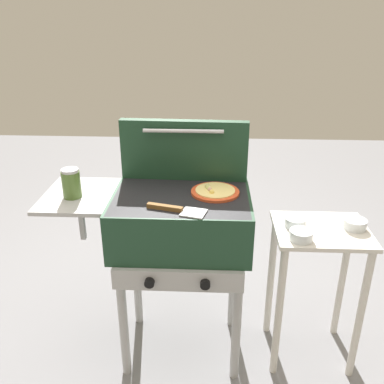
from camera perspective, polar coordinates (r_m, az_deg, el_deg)
ground_plane at (r=2.45m, az=-1.24°, el=-20.06°), size 8.00×8.00×0.00m
grill at (r=2.00m, az=-1.84°, el=-4.31°), size 0.96×0.53×0.90m
grill_lid_open at (r=2.09m, az=-1.09°, el=5.70°), size 0.63×0.09×0.30m
pizza_cheese at (r=1.97m, az=3.09°, el=0.09°), size 0.23×0.23×0.04m
sauce_jar at (r=1.98m, az=-16.00°, el=1.13°), size 0.08×0.08×0.14m
spatula at (r=1.80m, az=-2.10°, el=-2.38°), size 0.27×0.12×0.02m
prep_table at (r=2.18m, az=16.48°, el=-9.67°), size 0.44×0.36×0.75m
topping_bowl_near at (r=2.05m, az=13.81°, el=-4.06°), size 0.10×0.10×0.04m
topping_bowl_far at (r=2.12m, az=21.15°, el=-4.09°), size 0.11×0.11×0.04m
topping_bowl_middle at (r=1.94m, az=14.54°, el=-5.73°), size 0.10×0.10×0.04m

